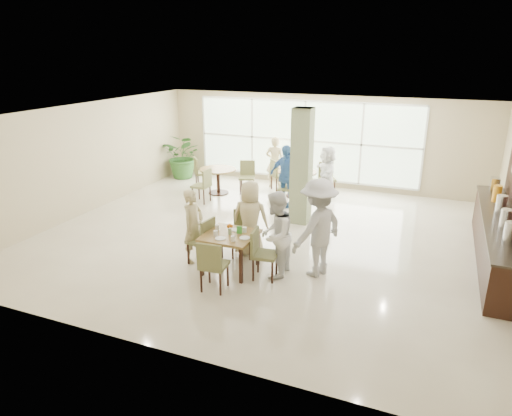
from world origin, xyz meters
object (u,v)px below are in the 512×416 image
at_px(round_table_left, 218,175).
at_px(round_table_right, 297,177).
at_px(teen_left, 193,226).
at_px(potted_plant, 184,156).
at_px(adult_standing, 275,162).
at_px(teen_standing, 318,228).
at_px(adult_a, 286,176).
at_px(adult_b, 327,173).
at_px(main_table, 230,239).
at_px(teen_far, 250,218).
at_px(buffet_counter, 498,236).
at_px(teen_right, 275,235).

xyz_separation_m(round_table_left, round_table_right, (2.25, 0.59, 0.01)).
relative_size(round_table_left, teen_left, 0.72).
height_order(potted_plant, adult_standing, adult_standing).
relative_size(round_table_right, adult_standing, 0.71).
bearing_deg(adult_standing, teen_standing, 108.65).
distance_m(teen_standing, adult_a, 4.05).
bearing_deg(round_table_left, teen_standing, -44.19).
bearing_deg(teen_standing, adult_b, -142.28).
xyz_separation_m(round_table_left, teen_standing, (4.06, -3.95, 0.37)).
bearing_deg(teen_left, main_table, -91.17).
relative_size(main_table, adult_a, 0.57).
bearing_deg(round_table_right, teen_left, -97.17).
xyz_separation_m(round_table_left, adult_standing, (1.32, 1.25, 0.22)).
relative_size(round_table_left, adult_standing, 0.68).
bearing_deg(teen_far, potted_plant, -54.64).
relative_size(adult_a, adult_b, 1.09).
xyz_separation_m(buffet_counter, adult_a, (-5.04, 1.72, 0.29)).
bearing_deg(teen_standing, buffet_counter, 146.48).
bearing_deg(teen_standing, round_table_left, -108.20).
distance_m(potted_plant, adult_b, 4.98).
relative_size(teen_right, adult_a, 0.98).
distance_m(potted_plant, teen_left, 6.45).
xyz_separation_m(main_table, adult_b, (0.63, 5.00, 0.12)).
relative_size(round_table_right, teen_right, 0.68).
bearing_deg(adult_standing, main_table, 92.47).
distance_m(teen_right, teen_standing, 0.80).
bearing_deg(buffet_counter, teen_standing, -149.50).
height_order(round_table_left, adult_b, adult_b).
bearing_deg(teen_standing, adult_a, -126.85).
bearing_deg(potted_plant, round_table_right, -7.56).
xyz_separation_m(main_table, adult_standing, (-1.17, 5.68, 0.13)).
distance_m(buffet_counter, potted_plant, 9.63).
distance_m(teen_right, adult_b, 4.89).
bearing_deg(teen_far, adult_b, -105.22).
xyz_separation_m(teen_far, adult_standing, (-1.23, 4.85, 0.00)).
bearing_deg(teen_left, buffet_counter, -61.65).
distance_m(buffet_counter, teen_standing, 3.72).
distance_m(potted_plant, adult_standing, 3.15).
xyz_separation_m(round_table_right, potted_plant, (-4.07, 0.54, 0.16)).
distance_m(teen_far, adult_b, 4.21).
xyz_separation_m(buffet_counter, teen_right, (-3.89, -2.24, 0.27)).
bearing_deg(teen_standing, round_table_right, -132.21).
bearing_deg(buffet_counter, round_table_left, 164.07).
height_order(teen_left, teen_standing, teen_standing).
bearing_deg(teen_right, main_table, -84.00).
distance_m(teen_right, adult_a, 4.13).
bearing_deg(teen_far, round_table_left, -62.08).
bearing_deg(round_table_left, round_table_right, 14.70).
xyz_separation_m(round_table_right, adult_standing, (-0.92, 0.66, 0.21)).
xyz_separation_m(buffet_counter, teen_standing, (-3.19, -1.88, 0.38)).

